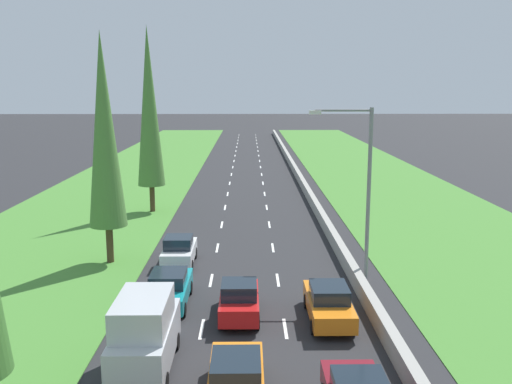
{
  "coord_description": "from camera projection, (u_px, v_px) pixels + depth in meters",
  "views": [
    {
      "loc": [
        0.22,
        -0.98,
        9.99
      ],
      "look_at": [
        0.9,
        48.13,
        0.74
      ],
      "focal_mm": 39.26,
      "sensor_mm": 36.0,
      "label": 1
    }
  ],
  "objects": [
    {
      "name": "teal_sedan_left_lane",
      "position": [
        169.0,
        288.0,
        25.88
      ],
      "size": [
        1.82,
        4.5,
        1.64
      ],
      "color": "teal",
      "rests_on": "ground"
    },
    {
      "name": "grass_verge_right",
      "position": [
        376.0,
        178.0,
        61.95
      ],
      "size": [
        14.0,
        140.0,
        0.04
      ],
      "primitive_type": "cube",
      "color": "#478433",
      "rests_on": "ground"
    },
    {
      "name": "lane_markings",
      "position": [
        246.0,
        179.0,
        61.76
      ],
      "size": [
        3.64,
        116.0,
        0.01
      ],
      "color": "white",
      "rests_on": "ground"
    },
    {
      "name": "ground_plane",
      "position": [
        246.0,
        179.0,
        61.76
      ],
      "size": [
        300.0,
        300.0,
        0.0
      ],
      "primitive_type": "plane",
      "color": "#28282B",
      "rests_on": "ground"
    },
    {
      "name": "grass_verge_left",
      "position": [
        132.0,
        179.0,
        61.59
      ],
      "size": [
        14.0,
        140.0,
        0.04
      ],
      "primitive_type": "cube",
      "color": "#478433",
      "rests_on": "ground"
    },
    {
      "name": "orange_sedan_centre_lane",
      "position": [
        236.0,
        381.0,
        17.74
      ],
      "size": [
        1.82,
        4.5,
        1.64
      ],
      "color": "orange",
      "rests_on": "ground"
    },
    {
      "name": "poplar_tree_second",
      "position": [
        104.0,
        131.0,
        30.93
      ],
      "size": [
        2.13,
        2.13,
        13.04
      ],
      "color": "#4C3823",
      "rests_on": "ground"
    },
    {
      "name": "poplar_tree_third",
      "position": [
        149.0,
        107.0,
        43.91
      ],
      "size": [
        2.17,
        2.17,
        14.7
      ],
      "color": "#4C3823",
      "rests_on": "ground"
    },
    {
      "name": "street_light_mast",
      "position": [
        362.0,
        183.0,
        28.22
      ],
      "size": [
        3.2,
        0.28,
        9.0
      ],
      "color": "gray",
      "rests_on": "ground"
    },
    {
      "name": "orange_sedan_right_lane",
      "position": [
        329.0,
        303.0,
        24.14
      ],
      "size": [
        1.82,
        4.5,
        1.64
      ],
      "color": "orange",
      "rests_on": "ground"
    },
    {
      "name": "white_hatchback_left_lane",
      "position": [
        179.0,
        251.0,
        31.73
      ],
      "size": [
        1.74,
        3.9,
        1.72
      ],
      "color": "white",
      "rests_on": "ground"
    },
    {
      "name": "silver_van_left_lane",
      "position": [
        145.0,
        333.0,
        19.81
      ],
      "size": [
        1.96,
        4.9,
        2.82
      ],
      "color": "silver",
      "rests_on": "ground"
    },
    {
      "name": "median_barrier",
      "position": [
        298.0,
        175.0,
        61.76
      ],
      "size": [
        0.44,
        120.0,
        0.85
      ],
      "primitive_type": "cube",
      "color": "#9E9B93",
      "rests_on": "ground"
    },
    {
      "name": "red_hatchback_centre_lane",
      "position": [
        239.0,
        300.0,
        24.41
      ],
      "size": [
        1.74,
        3.9,
        1.72
      ],
      "color": "red",
      "rests_on": "ground"
    }
  ]
}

